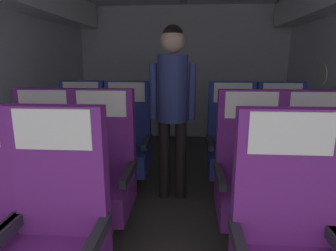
% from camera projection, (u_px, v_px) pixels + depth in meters
% --- Properties ---
extents(ground, '(3.76, 5.47, 0.02)m').
position_uv_depth(ground, '(176.00, 208.00, 2.65)').
color(ground, '#3D3833').
extents(fuselage_shell, '(3.64, 5.12, 2.27)m').
position_uv_depth(fuselage_shell, '(179.00, 28.00, 2.55)').
color(fuselage_shell, silver).
rests_on(fuselage_shell, ground).
extents(seat_a_left_aisle, '(0.51, 0.51, 1.12)m').
position_uv_depth(seat_a_left_aisle, '(54.00, 242.00, 1.39)').
color(seat_a_left_aisle, '#38383D').
rests_on(seat_a_left_aisle, ground).
extents(seat_b_left_window, '(0.51, 0.51, 1.12)m').
position_uv_depth(seat_b_left_window, '(44.00, 174.00, 2.23)').
color(seat_b_left_window, '#38383D').
rests_on(seat_b_left_window, ground).
extents(seat_b_left_aisle, '(0.51, 0.51, 1.12)m').
position_uv_depth(seat_b_left_aisle, '(101.00, 176.00, 2.19)').
color(seat_b_left_aisle, '#38383D').
rests_on(seat_b_left_aisle, ground).
extents(seat_b_right_aisle, '(0.51, 0.51, 1.12)m').
position_uv_depth(seat_b_right_aisle, '(314.00, 181.00, 2.09)').
color(seat_b_right_aisle, '#38383D').
rests_on(seat_b_right_aisle, ground).
extents(seat_b_right_window, '(0.51, 0.51, 1.12)m').
position_uv_depth(seat_b_right_window, '(249.00, 179.00, 2.12)').
color(seat_b_right_window, '#38383D').
rests_on(seat_b_right_window, ground).
extents(seat_c_left_window, '(0.51, 0.51, 1.12)m').
position_uv_depth(seat_c_left_window, '(81.00, 143.00, 3.04)').
color(seat_c_left_window, '#38383D').
rests_on(seat_c_left_window, ground).
extents(seat_c_left_aisle, '(0.51, 0.51, 1.12)m').
position_uv_depth(seat_c_left_aisle, '(126.00, 145.00, 2.99)').
color(seat_c_left_aisle, '#38383D').
rests_on(seat_c_left_aisle, ground).
extents(seat_c_right_aisle, '(0.51, 0.51, 1.12)m').
position_uv_depth(seat_c_right_aisle, '(280.00, 148.00, 2.89)').
color(seat_c_right_aisle, '#38383D').
rests_on(seat_c_right_aisle, ground).
extents(seat_c_right_window, '(0.51, 0.51, 1.12)m').
position_uv_depth(seat_c_right_window, '(231.00, 146.00, 2.93)').
color(seat_c_right_window, '#38383D').
rests_on(seat_c_right_window, ground).
extents(flight_attendant, '(0.43, 0.28, 1.64)m').
position_uv_depth(flight_attendant, '(173.00, 95.00, 2.63)').
color(flight_attendant, black).
rests_on(flight_attendant, ground).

